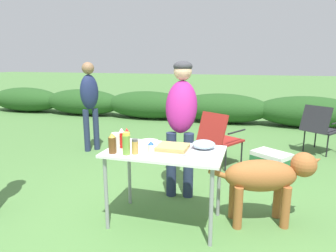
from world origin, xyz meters
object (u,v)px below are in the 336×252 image
(food_tray, at_px, (173,148))
(cooler_box, at_px, (271,164))
(camp_chair_green_behind_table, at_px, (320,127))
(mayo_bottle, at_px, (151,149))
(standing_person_in_red_jacket, at_px, (90,98))
(dog, at_px, (267,177))
(folding_table, at_px, (165,158))
(plate_stack, at_px, (149,142))
(relish_jar, at_px, (126,144))
(paper_cup_stack, at_px, (116,142))
(ketchup_bottle, at_px, (122,138))
(spice_jar, at_px, (135,147))
(camp_chair_near_hedge, at_px, (219,136))
(mustard_bottle, at_px, (127,139))
(mixing_bowl, at_px, (204,144))
(standing_person_with_beanie, at_px, (181,113))
(beer_bottle, at_px, (112,143))

(food_tray, xyz_separation_m, cooler_box, (0.98, 1.56, -0.60))
(food_tray, relative_size, camp_chair_green_behind_table, 0.38)
(cooler_box, bearing_deg, mayo_bottle, 93.51)
(standing_person_in_red_jacket, height_order, dog, standing_person_in_red_jacket)
(folding_table, height_order, mayo_bottle, mayo_bottle)
(plate_stack, xyz_separation_m, relish_jar, (-0.07, -0.39, 0.09))
(paper_cup_stack, height_order, mayo_bottle, paper_cup_stack)
(ketchup_bottle, bearing_deg, camp_chair_green_behind_table, 51.55)
(spice_jar, relative_size, relish_jar, 0.67)
(ketchup_bottle, xyz_separation_m, dog, (1.38, 0.29, -0.36))
(spice_jar, height_order, camp_chair_near_hedge, spice_jar)
(mustard_bottle, height_order, standing_person_in_red_jacket, standing_person_in_red_jacket)
(mixing_bowl, height_order, camp_chair_green_behind_table, camp_chair_green_behind_table)
(food_tray, bearing_deg, relish_jar, -150.67)
(relish_jar, distance_m, dog, 1.39)
(folding_table, bearing_deg, spice_jar, -142.87)
(standing_person_in_red_jacket, height_order, cooler_box, standing_person_in_red_jacket)
(ketchup_bottle, height_order, cooler_box, ketchup_bottle)
(mustard_bottle, distance_m, standing_person_in_red_jacket, 2.55)
(folding_table, distance_m, plate_stack, 0.30)
(camp_chair_green_behind_table, bearing_deg, mustard_bottle, -90.89)
(mayo_bottle, xyz_separation_m, standing_person_with_beanie, (0.05, 0.93, 0.17))
(plate_stack, distance_m, standing_person_in_red_jacket, 2.46)
(mustard_bottle, height_order, cooler_box, mustard_bottle)
(camp_chair_green_behind_table, bearing_deg, spice_jar, -88.23)
(mustard_bottle, bearing_deg, beer_bottle, -116.88)
(plate_stack, bearing_deg, standing_person_with_beanie, 68.49)
(beer_bottle, xyz_separation_m, dog, (1.38, 0.48, -0.36))
(mixing_bowl, relative_size, mayo_bottle, 1.57)
(relish_jar, height_order, cooler_box, relish_jar)
(dog, bearing_deg, mustard_bottle, -93.25)
(paper_cup_stack, xyz_separation_m, standing_person_in_red_jacket, (-1.50, 2.08, 0.11))
(folding_table, height_order, food_tray, food_tray)
(spice_jar, bearing_deg, cooler_box, 53.49)
(plate_stack, distance_m, dog, 1.21)
(ketchup_bottle, bearing_deg, standing_person_in_red_jacket, 127.48)
(folding_table, xyz_separation_m, cooler_box, (1.05, 1.56, -0.49))
(spice_jar, xyz_separation_m, cooler_box, (1.28, 1.73, -0.64))
(paper_cup_stack, height_order, camp_chair_green_behind_table, paper_cup_stack)
(standing_person_with_beanie, bearing_deg, mustard_bottle, -121.26)
(folding_table, bearing_deg, standing_person_with_beanie, 91.29)
(mustard_bottle, bearing_deg, standing_person_with_beanie, 66.15)
(plate_stack, relative_size, mustard_bottle, 0.97)
(food_tray, relative_size, standing_person_in_red_jacket, 0.21)
(mustard_bottle, bearing_deg, camp_chair_green_behind_table, 52.75)
(plate_stack, height_order, dog, plate_stack)
(folding_table, height_order, standing_person_in_red_jacket, standing_person_in_red_jacket)
(folding_table, distance_m, mustard_bottle, 0.40)
(beer_bottle, bearing_deg, mustard_bottle, 63.12)
(mayo_bottle, relative_size, beer_bottle, 0.75)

